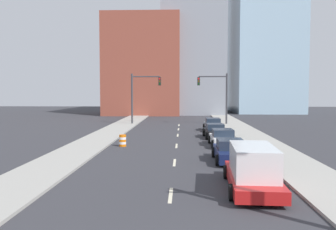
{
  "coord_description": "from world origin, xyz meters",
  "views": [
    {
      "loc": [
        0.52,
        -7.02,
        4.5
      ],
      "look_at": [
        -0.9,
        28.4,
        2.2
      ],
      "focal_mm": 40.0,
      "sensor_mm": 36.0,
      "label": 1
    }
  ],
  "objects_px": {
    "traffic_signal_left": "(140,92)",
    "box_truck_red": "(253,169)",
    "sedan_navy": "(230,151)",
    "sedan_gray": "(213,125)",
    "traffic_barrel": "(123,141)",
    "sedan_white": "(223,138)",
    "sedan_black": "(215,131)",
    "traffic_signal_right": "(219,92)"
  },
  "relations": [
    {
      "from": "traffic_signal_left",
      "to": "traffic_signal_right",
      "type": "xyz_separation_m",
      "value": [
        10.45,
        0.0,
        0.0
      ]
    },
    {
      "from": "sedan_navy",
      "to": "sedan_gray",
      "type": "bearing_deg",
      "value": 88.93
    },
    {
      "from": "traffic_signal_right",
      "to": "sedan_white",
      "type": "relative_size",
      "value": 1.45
    },
    {
      "from": "traffic_signal_left",
      "to": "traffic_barrel",
      "type": "distance_m",
      "value": 20.12
    },
    {
      "from": "traffic_signal_right",
      "to": "box_truck_red",
      "type": "distance_m",
      "value": 32.93
    },
    {
      "from": "sedan_black",
      "to": "sedan_navy",
      "type": "bearing_deg",
      "value": -92.79
    },
    {
      "from": "sedan_navy",
      "to": "sedan_white",
      "type": "height_order",
      "value": "sedan_navy"
    },
    {
      "from": "traffic_signal_right",
      "to": "sedan_navy",
      "type": "bearing_deg",
      "value": -93.73
    },
    {
      "from": "sedan_navy",
      "to": "sedan_white",
      "type": "distance_m",
      "value": 6.79
    },
    {
      "from": "sedan_navy",
      "to": "box_truck_red",
      "type": "bearing_deg",
      "value": -88.75
    },
    {
      "from": "traffic_barrel",
      "to": "sedan_white",
      "type": "bearing_deg",
      "value": 4.76
    },
    {
      "from": "sedan_gray",
      "to": "traffic_signal_left",
      "type": "bearing_deg",
      "value": 139.47
    },
    {
      "from": "traffic_signal_left",
      "to": "traffic_signal_right",
      "type": "bearing_deg",
      "value": 0.0
    },
    {
      "from": "sedan_navy",
      "to": "sedan_white",
      "type": "xyz_separation_m",
      "value": [
        0.24,
        6.79,
        -0.02
      ]
    },
    {
      "from": "box_truck_red",
      "to": "sedan_navy",
      "type": "xyz_separation_m",
      "value": [
        -0.14,
        6.89,
        -0.32
      ]
    },
    {
      "from": "traffic_signal_left",
      "to": "box_truck_red",
      "type": "relative_size",
      "value": 1.07
    },
    {
      "from": "traffic_signal_left",
      "to": "traffic_signal_right",
      "type": "distance_m",
      "value": 10.45
    },
    {
      "from": "traffic_signal_right",
      "to": "sedan_white",
      "type": "xyz_separation_m",
      "value": [
        -1.44,
        -19.05,
        -3.71
      ]
    },
    {
      "from": "sedan_black",
      "to": "sedan_gray",
      "type": "height_order",
      "value": "sedan_gray"
    },
    {
      "from": "traffic_signal_right",
      "to": "sedan_black",
      "type": "bearing_deg",
      "value": -96.77
    },
    {
      "from": "traffic_barrel",
      "to": "box_truck_red",
      "type": "distance_m",
      "value": 15.29
    },
    {
      "from": "traffic_barrel",
      "to": "sedan_black",
      "type": "relative_size",
      "value": 0.22
    },
    {
      "from": "sedan_navy",
      "to": "sedan_gray",
      "type": "height_order",
      "value": "sedan_gray"
    },
    {
      "from": "traffic_signal_right",
      "to": "traffic_barrel",
      "type": "xyz_separation_m",
      "value": [
        -9.58,
        -19.73,
        -3.86
      ]
    },
    {
      "from": "traffic_signal_left",
      "to": "sedan_white",
      "type": "height_order",
      "value": "traffic_signal_left"
    },
    {
      "from": "traffic_barrel",
      "to": "sedan_white",
      "type": "xyz_separation_m",
      "value": [
        8.14,
        0.68,
        0.16
      ]
    },
    {
      "from": "box_truck_red",
      "to": "sedan_white",
      "type": "relative_size",
      "value": 1.36
    },
    {
      "from": "box_truck_red",
      "to": "traffic_barrel",
      "type": "bearing_deg",
      "value": 124.73
    },
    {
      "from": "traffic_signal_left",
      "to": "sedan_navy",
      "type": "height_order",
      "value": "traffic_signal_left"
    },
    {
      "from": "traffic_signal_left",
      "to": "box_truck_red",
      "type": "bearing_deg",
      "value": -74.77
    },
    {
      "from": "traffic_barrel",
      "to": "box_truck_red",
      "type": "xyz_separation_m",
      "value": [
        8.04,
        -13.0,
        0.49
      ]
    },
    {
      "from": "traffic_signal_right",
      "to": "traffic_signal_left",
      "type": "bearing_deg",
      "value": 180.0
    },
    {
      "from": "traffic_signal_right",
      "to": "sedan_gray",
      "type": "height_order",
      "value": "traffic_signal_right"
    },
    {
      "from": "sedan_black",
      "to": "sedan_gray",
      "type": "relative_size",
      "value": 0.94
    },
    {
      "from": "traffic_signal_left",
      "to": "sedan_gray",
      "type": "distance_m",
      "value": 12.38
    },
    {
      "from": "traffic_barrel",
      "to": "sedan_navy",
      "type": "relative_size",
      "value": 0.2
    },
    {
      "from": "traffic_barrel",
      "to": "box_truck_red",
      "type": "relative_size",
      "value": 0.15
    },
    {
      "from": "box_truck_red",
      "to": "sedan_navy",
      "type": "bearing_deg",
      "value": 94.19
    },
    {
      "from": "traffic_signal_right",
      "to": "box_truck_red",
      "type": "height_order",
      "value": "traffic_signal_right"
    },
    {
      "from": "traffic_barrel",
      "to": "sedan_navy",
      "type": "xyz_separation_m",
      "value": [
        7.9,
        -6.11,
        0.18
      ]
    },
    {
      "from": "sedan_white",
      "to": "sedan_gray",
      "type": "xyz_separation_m",
      "value": [
        0.12,
        11.54,
        0.02
      ]
    },
    {
      "from": "sedan_black",
      "to": "traffic_signal_left",
      "type": "bearing_deg",
      "value": 119.97
    }
  ]
}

